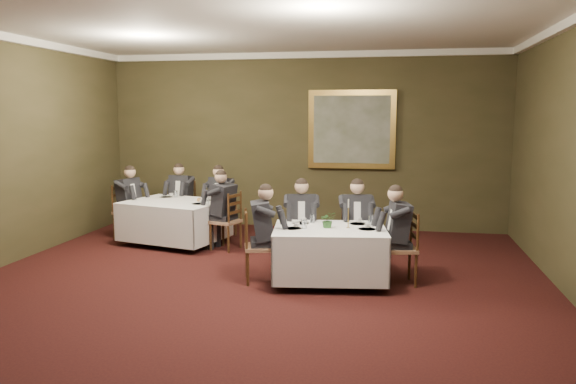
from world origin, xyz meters
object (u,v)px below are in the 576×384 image
(chair_main_backleft, at_px, (301,248))
(diner_sec_endleft, at_px, (128,211))
(chair_main_endleft, at_px, (259,261))
(painting, at_px, (352,130))
(table_second, at_px, (175,219))
(candlestick, at_px, (348,217))
(diner_main_endleft, at_px, (260,245))
(diner_sec_backright, at_px, (222,210))
(diner_main_backright, at_px, (356,234))
(diner_sec_endright, at_px, (226,220))
(chair_sec_backright, at_px, (222,221))
(chair_sec_endleft, at_px, (128,223))
(centerpiece, at_px, (328,219))
(diner_main_endright, at_px, (400,247))
(diner_main_backleft, at_px, (301,234))
(chair_main_backright, at_px, (356,249))
(diner_sec_backleft, at_px, (182,206))
(chair_main_endright, at_px, (400,263))
(chair_sec_backleft, at_px, (183,218))
(chair_sec_endright, at_px, (226,233))
(table_main, at_px, (330,251))

(chair_main_backleft, height_order, diner_sec_endleft, diner_sec_endleft)
(chair_main_endleft, relative_size, painting, 0.58)
(table_second, xyz_separation_m, candlestick, (3.22, -1.75, 0.46))
(diner_main_endleft, distance_m, diner_sec_backright, 3.00)
(diner_main_backright, height_order, diner_sec_endleft, same)
(table_second, xyz_separation_m, diner_sec_endright, (1.02, -0.26, 0.06))
(chair_sec_backright, distance_m, diner_sec_backright, 0.23)
(table_second, relative_size, chair_main_endleft, 1.94)
(diner_main_backright, bearing_deg, chair_sec_endleft, -26.00)
(chair_sec_backright, height_order, centerpiece, same)
(painting, bearing_deg, chair_sec_backright, -154.53)
(diner_main_endleft, distance_m, diner_sec_endright, 1.97)
(diner_main_backright, distance_m, diner_sec_backright, 3.14)
(diner_main_backright, height_order, diner_sec_backright, same)
(diner_main_endright, distance_m, candlestick, 0.81)
(chair_main_backleft, xyz_separation_m, diner_main_backleft, (0.00, -0.01, 0.23))
(chair_main_backright, distance_m, diner_sec_backleft, 4.00)
(candlestick, bearing_deg, diner_main_backleft, 139.51)
(chair_main_endleft, xyz_separation_m, chair_main_endright, (1.91, 0.26, 0.00))
(chair_main_endright, height_order, chair_sec_backright, same)
(diner_main_backleft, height_order, diner_sec_backleft, same)
(diner_main_backright, bearing_deg, candlestick, 75.80)
(diner_main_backleft, distance_m, diner_main_endleft, 0.94)
(chair_main_backright, height_order, diner_main_backright, diner_main_backright)
(diner_sec_backleft, height_order, candlestick, diner_sec_backleft)
(diner_main_backleft, xyz_separation_m, chair_sec_backright, (-1.82, 1.83, -0.23))
(diner_sec_endleft, distance_m, painting, 4.55)
(chair_sec_backleft, distance_m, painting, 3.74)
(diner_main_backleft, bearing_deg, diner_sec_backleft, -46.57)
(diner_main_endright, xyz_separation_m, chair_sec_endleft, (-4.95, 1.94, -0.23))
(chair_main_backleft, relative_size, chair_sec_backright, 1.00)
(diner_sec_endright, distance_m, candlestick, 2.69)
(chair_main_endright, bearing_deg, diner_main_endright, 90.00)
(chair_sec_endright, height_order, chair_sec_endleft, same)
(chair_main_backleft, relative_size, diner_main_endleft, 0.74)
(chair_sec_endleft, relative_size, candlestick, 2.45)
(diner_main_endleft, xyz_separation_m, diner_sec_backright, (-1.39, 2.66, 0.00))
(chair_sec_backright, relative_size, candlestick, 2.45)
(chair_main_backleft, xyz_separation_m, diner_sec_endright, (-1.45, 0.84, 0.23))
(chair_main_endright, distance_m, diner_sec_backleft, 4.92)
(diner_main_backright, distance_m, candlestick, 0.85)
(painting, bearing_deg, centerpiece, -90.46)
(diner_main_endleft, height_order, diner_sec_backleft, same)
(chair_sec_backleft, distance_m, candlestick, 4.42)
(chair_main_endright, bearing_deg, diner_sec_backright, 42.42)
(table_second, relative_size, diner_main_backright, 1.44)
(chair_main_backleft, bearing_deg, diner_main_backleft, 90.00)
(painting, bearing_deg, table_main, -90.00)
(diner_sec_backleft, bearing_deg, table_second, 111.27)
(chair_main_endright, distance_m, chair_sec_backleft, 4.92)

